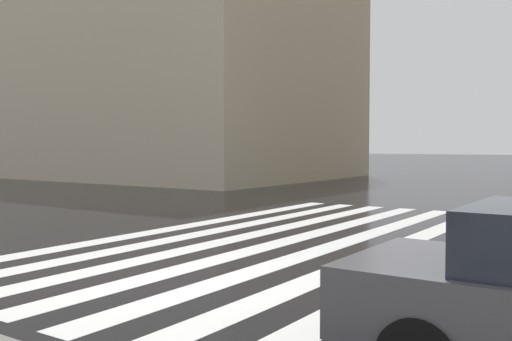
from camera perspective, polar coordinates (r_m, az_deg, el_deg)
ground_plane at (r=8.40m, az=-8.72°, el=-10.47°), size 220.00×220.00×0.00m
zebra_crossing at (r=11.70m, az=4.08°, el=-6.73°), size 13.00×6.50×0.01m
haussmann_block_mid at (r=37.66m, az=-11.08°, el=15.77°), size 14.61×23.74×21.49m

